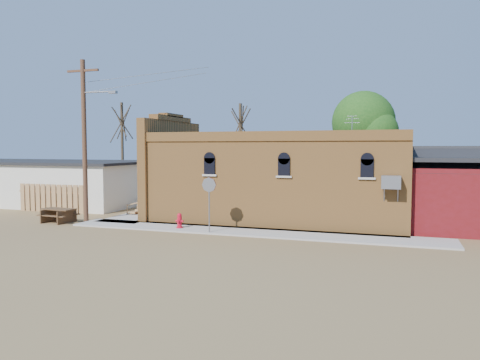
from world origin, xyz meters
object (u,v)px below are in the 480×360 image
(brick_bar, at_px, (275,179))
(trash_barrel, at_px, (148,211))
(picnic_table, at_px, (59,213))
(stop_sign, at_px, (209,190))
(fire_hydrant, at_px, (179,221))
(utility_pole, at_px, (85,137))

(brick_bar, xyz_separation_m, trash_barrel, (-6.94, -2.43, -1.83))
(brick_bar, distance_m, picnic_table, 12.35)
(brick_bar, height_order, trash_barrel, brick_bar)
(stop_sign, xyz_separation_m, trash_barrel, (-5.08, 3.06, -1.62))
(picnic_table, bearing_deg, trash_barrel, 35.78)
(stop_sign, relative_size, trash_barrel, 3.10)
(fire_hydrant, xyz_separation_m, stop_sign, (1.90, -0.63, 1.68))
(fire_hydrant, relative_size, picnic_table, 0.38)
(picnic_table, bearing_deg, fire_hydrant, 5.44)
(utility_pole, bearing_deg, picnic_table, -152.69)
(brick_bar, relative_size, trash_barrel, 19.04)
(utility_pole, bearing_deg, brick_bar, 23.69)
(picnic_table, bearing_deg, utility_pole, 31.74)
(fire_hydrant, bearing_deg, trash_barrel, 139.16)
(fire_hydrant, bearing_deg, stop_sign, -21.81)
(picnic_table, bearing_deg, stop_sign, 1.34)
(trash_barrel, distance_m, picnic_table, 4.92)
(brick_bar, distance_m, fire_hydrant, 6.43)
(fire_hydrant, distance_m, picnic_table, 7.38)
(utility_pole, height_order, fire_hydrant, utility_pole)
(stop_sign, xyz_separation_m, picnic_table, (-9.28, 0.50, -1.62))
(utility_pole, bearing_deg, stop_sign, -8.61)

